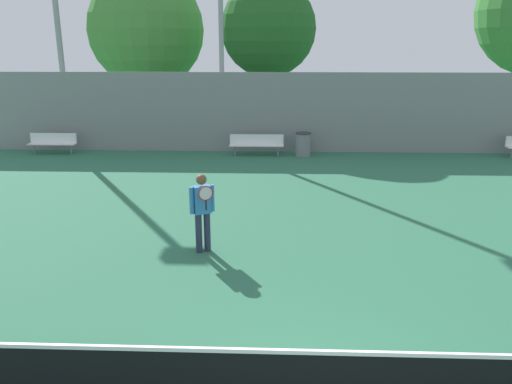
% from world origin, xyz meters
% --- Properties ---
extents(tennis_player, '(0.52, 0.50, 1.72)m').
position_xyz_m(tennis_player, '(-2.18, 5.12, 0.98)').
color(tennis_player, '#282D47').
rests_on(tennis_player, ground_plane).
extents(bench_courtside_near, '(2.18, 0.40, 0.83)m').
position_xyz_m(bench_courtside_near, '(-1.40, 15.05, 0.51)').
color(bench_courtside_near, white).
rests_on(bench_courtside_near, ground_plane).
extents(bench_courtside_far, '(1.93, 0.40, 0.83)m').
position_xyz_m(bench_courtside_far, '(-9.79, 15.05, 0.51)').
color(bench_courtside_far, white).
rests_on(bench_courtside_far, ground_plane).
extents(light_pole_near_left, '(0.90, 0.60, 9.82)m').
position_xyz_m(light_pole_near_left, '(-9.53, 16.14, 5.90)').
color(light_pole_near_left, '#939399').
rests_on(light_pole_near_left, ground_plane).
extents(trash_bin, '(0.63, 0.63, 0.93)m').
position_xyz_m(trash_bin, '(0.47, 15.02, 0.47)').
color(trash_bin, gray).
rests_on(trash_bin, ground_plane).
extents(back_fence, '(25.81, 0.06, 3.26)m').
position_xyz_m(back_fence, '(0.00, 15.82, 1.63)').
color(back_fence, gray).
rests_on(back_fence, ground_plane).
extents(tree_green_tall, '(4.59, 4.59, 7.37)m').
position_xyz_m(tree_green_tall, '(-1.04, 20.35, 5.06)').
color(tree_green_tall, brown).
rests_on(tree_green_tall, ground_plane).
extents(tree_dark_dense, '(6.17, 6.17, 8.18)m').
position_xyz_m(tree_dark_dense, '(-7.61, 22.95, 5.08)').
color(tree_dark_dense, brown).
rests_on(tree_dark_dense, ground_plane).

